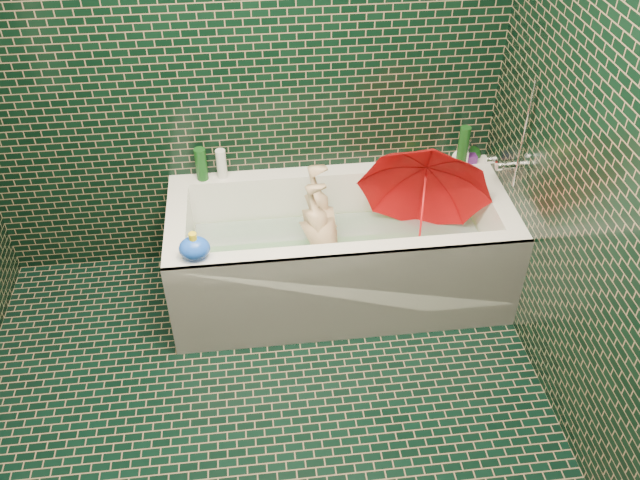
{
  "coord_description": "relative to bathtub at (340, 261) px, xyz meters",
  "views": [
    {
      "loc": [
        0.03,
        -1.61,
        2.53
      ],
      "look_at": [
        0.32,
        0.82,
        0.51
      ],
      "focal_mm": 38.0,
      "sensor_mm": 36.0,
      "label": 1
    }
  ],
  "objects": [
    {
      "name": "floor",
      "position": [
        -0.45,
        -1.01,
        -0.21
      ],
      "size": [
        2.8,
        2.8,
        0.0
      ],
      "primitive_type": "plane",
      "color": "black",
      "rests_on": "ground"
    },
    {
      "name": "wall_back",
      "position": [
        -0.45,
        0.39,
        1.04
      ],
      "size": [
        2.8,
        0.0,
        2.8
      ],
      "primitive_type": "plane",
      "rotation": [
        1.57,
        0.0,
        0.0
      ],
      "color": "black",
      "rests_on": "floor"
    },
    {
      "name": "bathtub",
      "position": [
        0.0,
        0.0,
        0.0
      ],
      "size": [
        1.7,
        0.75,
        0.55
      ],
      "color": "white",
      "rests_on": "floor"
    },
    {
      "name": "bath_mat",
      "position": [
        0.0,
        0.02,
        -0.06
      ],
      "size": [
        1.35,
        0.47,
        0.01
      ],
      "primitive_type": "cube",
      "color": "#3BD42A",
      "rests_on": "bathtub"
    },
    {
      "name": "water",
      "position": [
        0.0,
        0.02,
        0.09
      ],
      "size": [
        1.48,
        0.53,
        0.0
      ],
      "primitive_type": "cube",
      "color": "silver",
      "rests_on": "bathtub"
    },
    {
      "name": "faucet",
      "position": [
        0.81,
        0.01,
        0.56
      ],
      "size": [
        0.18,
        0.19,
        0.55
      ],
      "color": "silver",
      "rests_on": "wall_right"
    },
    {
      "name": "child",
      "position": [
        -0.07,
        -0.01,
        0.1
      ],
      "size": [
        0.94,
        0.52,
        0.32
      ],
      "primitive_type": "imported",
      "rotation": [
        -1.44,
        0.0,
        -1.81
      ],
      "color": "tan",
      "rests_on": "bathtub"
    },
    {
      "name": "umbrella",
      "position": [
        0.4,
        -0.04,
        0.33
      ],
      "size": [
        0.94,
        0.93,
        0.9
      ],
      "primitive_type": "imported",
      "rotation": [
        0.37,
        -0.3,
        -0.4
      ],
      "color": "red",
      "rests_on": "bathtub"
    },
    {
      "name": "soap_bottle_a",
      "position": [
        0.73,
        0.36,
        0.34
      ],
      "size": [
        0.13,
        0.13,
        0.25
      ],
      "primitive_type": "imported",
      "rotation": [
        0.0,
        0.0,
        0.42
      ],
      "color": "white",
      "rests_on": "bathtub"
    },
    {
      "name": "soap_bottle_b",
      "position": [
        0.74,
        0.31,
        0.34
      ],
      "size": [
        0.09,
        0.09,
        0.19
      ],
      "primitive_type": "imported",
      "rotation": [
        0.0,
        0.0,
        0.05
      ],
      "color": "#4E1D6F",
      "rests_on": "bathtub"
    },
    {
      "name": "soap_bottle_c",
      "position": [
        0.79,
        0.35,
        0.34
      ],
      "size": [
        0.17,
        0.17,
        0.16
      ],
      "primitive_type": "imported",
      "rotation": [
        0.0,
        0.0,
        0.41
      ],
      "color": "#134316",
      "rests_on": "bathtub"
    },
    {
      "name": "bottle_right_tall",
      "position": [
        0.69,
        0.3,
        0.45
      ],
      "size": [
        0.06,
        0.06,
        0.23
      ],
      "primitive_type": "cylinder",
      "rotation": [
        0.0,
        0.0,
        -0.16
      ],
      "color": "#134316",
      "rests_on": "bathtub"
    },
    {
      "name": "bottle_right_pump",
      "position": [
        0.7,
        0.31,
        0.42
      ],
      "size": [
        0.06,
        0.06,
        0.17
      ],
      "primitive_type": "cylinder",
      "rotation": [
        0.0,
        0.0,
        -0.31
      ],
      "color": "silver",
      "rests_on": "bathtub"
    },
    {
      "name": "bottle_left_tall",
      "position": [
        -0.67,
        0.34,
        0.43
      ],
      "size": [
        0.06,
        0.06,
        0.18
      ],
      "primitive_type": "cylinder",
      "rotation": [
        0.0,
        0.0,
        -0.08
      ],
      "color": "#134316",
      "rests_on": "bathtub"
    },
    {
      "name": "bottle_left_short",
      "position": [
        -0.57,
        0.34,
        0.42
      ],
      "size": [
        0.06,
        0.06,
        0.16
      ],
      "primitive_type": "cylinder",
      "rotation": [
        0.0,
        0.0,
        0.13
      ],
      "color": "white",
      "rests_on": "bathtub"
    },
    {
      "name": "rubber_duck",
      "position": [
        0.46,
        0.32,
        0.38
      ],
      "size": [
        0.11,
        0.07,
        0.09
      ],
      "rotation": [
        0.0,
        0.0,
        0.03
      ],
      "color": "yellow",
      "rests_on": "bathtub"
    },
    {
      "name": "bath_toy",
      "position": [
        -0.7,
        -0.29,
        0.4
      ],
      "size": [
        0.15,
        0.12,
        0.14
      ],
      "rotation": [
        0.0,
        0.0,
        0.06
      ],
      "color": "blue",
      "rests_on": "bathtub"
    }
  ]
}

